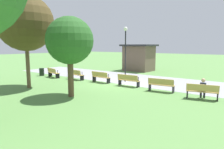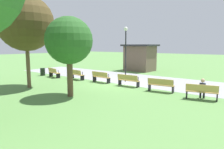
{
  "view_description": "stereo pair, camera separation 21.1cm",
  "coord_description": "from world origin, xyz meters",
  "px_view_note": "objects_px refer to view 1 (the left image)",
  "views": [
    {
      "loc": [
        9.36,
        -12.76,
        3.02
      ],
      "look_at": [
        -0.0,
        -0.32,
        0.8
      ],
      "focal_mm": 33.06,
      "sensor_mm": 36.0,
      "label": 1
    },
    {
      "loc": [
        9.53,
        -12.63,
        3.02
      ],
      "look_at": [
        -0.0,
        -0.32,
        0.8
      ],
      "focal_mm": 33.06,
      "sensor_mm": 36.0,
      "label": 2
    }
  ],
  "objects_px": {
    "bench_2": "(101,77)",
    "tree_1": "(25,23)",
    "bench_1": "(76,74)",
    "lamp_post": "(125,44)",
    "bench_5": "(202,91)",
    "bench_3": "(128,80)",
    "kiosk": "(139,57)",
    "bench_0": "(53,73)",
    "tree_3": "(70,41)",
    "person_seated": "(203,88)",
    "trash_bin": "(42,72)",
    "bench_4": "(161,85)"
  },
  "relations": [
    {
      "from": "person_seated",
      "to": "tree_3",
      "type": "xyz_separation_m",
      "value": [
        -6.4,
        -4.05,
        2.63
      ]
    },
    {
      "from": "bench_4",
      "to": "kiosk",
      "type": "height_order",
      "value": "kiosk"
    },
    {
      "from": "bench_5",
      "to": "tree_3",
      "type": "height_order",
      "value": "tree_3"
    },
    {
      "from": "bench_3",
      "to": "tree_1",
      "type": "height_order",
      "value": "tree_1"
    },
    {
      "from": "tree_3",
      "to": "bench_5",
      "type": "bearing_deg",
      "value": 31.34
    },
    {
      "from": "trash_bin",
      "to": "kiosk",
      "type": "bearing_deg",
      "value": 58.87
    },
    {
      "from": "lamp_post",
      "to": "trash_bin",
      "type": "distance_m",
      "value": 9.16
    },
    {
      "from": "trash_bin",
      "to": "person_seated",
      "type": "bearing_deg",
      "value": 0.42
    },
    {
      "from": "bench_1",
      "to": "person_seated",
      "type": "distance_m",
      "value": 10.62
    },
    {
      "from": "kiosk",
      "to": "person_seated",
      "type": "bearing_deg",
      "value": -41.5
    },
    {
      "from": "bench_1",
      "to": "tree_3",
      "type": "height_order",
      "value": "tree_3"
    },
    {
      "from": "tree_1",
      "to": "tree_3",
      "type": "relative_size",
      "value": 1.38
    },
    {
      "from": "bench_1",
      "to": "bench_5",
      "type": "bearing_deg",
      "value": 4.81
    },
    {
      "from": "bench_1",
      "to": "bench_2",
      "type": "bearing_deg",
      "value": 11.97
    },
    {
      "from": "bench_1",
      "to": "trash_bin",
      "type": "xyz_separation_m",
      "value": [
        -4.47,
        -0.41,
        -0.09
      ]
    },
    {
      "from": "kiosk",
      "to": "tree_1",
      "type": "bearing_deg",
      "value": -92.4
    },
    {
      "from": "bench_5",
      "to": "tree_1",
      "type": "relative_size",
      "value": 0.27
    },
    {
      "from": "lamp_post",
      "to": "trash_bin",
      "type": "xyz_separation_m",
      "value": [
        -8.46,
        -2.24,
        -2.7
      ]
    },
    {
      "from": "bench_5",
      "to": "tree_1",
      "type": "xyz_separation_m",
      "value": [
        -10.72,
        -4.01,
        4.05
      ]
    },
    {
      "from": "trash_bin",
      "to": "bench_2",
      "type": "bearing_deg",
      "value": 5.09
    },
    {
      "from": "tree_1",
      "to": "kiosk",
      "type": "relative_size",
      "value": 1.7
    },
    {
      "from": "tree_3",
      "to": "bench_1",
      "type": "bearing_deg",
      "value": 134.17
    },
    {
      "from": "bench_5",
      "to": "kiosk",
      "type": "distance_m",
      "value": 13.37
    },
    {
      "from": "bench_2",
      "to": "bench_3",
      "type": "xyz_separation_m",
      "value": [
        2.67,
        -0.0,
        0.0
      ]
    },
    {
      "from": "bench_0",
      "to": "bench_1",
      "type": "distance_m",
      "value": 2.67
    },
    {
      "from": "bench_5",
      "to": "trash_bin",
      "type": "bearing_deg",
      "value": 167.89
    },
    {
      "from": "bench_1",
      "to": "lamp_post",
      "type": "distance_m",
      "value": 5.11
    },
    {
      "from": "bench_2",
      "to": "lamp_post",
      "type": "xyz_separation_m",
      "value": [
        1.34,
        1.61,
        2.61
      ]
    },
    {
      "from": "bench_2",
      "to": "bench_5",
      "type": "bearing_deg",
      "value": -2.38
    },
    {
      "from": "bench_0",
      "to": "bench_4",
      "type": "xyz_separation_m",
      "value": [
        10.63,
        0.44,
        0.0
      ]
    },
    {
      "from": "bench_2",
      "to": "kiosk",
      "type": "height_order",
      "value": "kiosk"
    },
    {
      "from": "lamp_post",
      "to": "kiosk",
      "type": "height_order",
      "value": "lamp_post"
    },
    {
      "from": "bench_5",
      "to": "tree_1",
      "type": "bearing_deg",
      "value": -171.48
    },
    {
      "from": "lamp_post",
      "to": "kiosk",
      "type": "bearing_deg",
      "value": 111.3
    },
    {
      "from": "bench_2",
      "to": "tree_1",
      "type": "distance_m",
      "value": 6.77
    },
    {
      "from": "bench_1",
      "to": "bench_5",
      "type": "distance_m",
      "value": 10.64
    },
    {
      "from": "bench_3",
      "to": "lamp_post",
      "type": "bearing_deg",
      "value": 127.35
    },
    {
      "from": "bench_2",
      "to": "bench_0",
      "type": "bearing_deg",
      "value": -170.44
    },
    {
      "from": "bench_2",
      "to": "bench_5",
      "type": "height_order",
      "value": "same"
    },
    {
      "from": "bench_2",
      "to": "bench_1",
      "type": "bearing_deg",
      "value": -172.82
    },
    {
      "from": "bench_0",
      "to": "tree_3",
      "type": "relative_size",
      "value": 0.37
    },
    {
      "from": "lamp_post",
      "to": "kiosk",
      "type": "relative_size",
      "value": 1.18
    },
    {
      "from": "bench_1",
      "to": "bench_5",
      "type": "relative_size",
      "value": 0.99
    },
    {
      "from": "bench_4",
      "to": "lamp_post",
      "type": "relative_size",
      "value": 0.38
    },
    {
      "from": "bench_1",
      "to": "trash_bin",
      "type": "distance_m",
      "value": 4.49
    },
    {
      "from": "kiosk",
      "to": "bench_2",
      "type": "bearing_deg",
      "value": -77.47
    },
    {
      "from": "bench_0",
      "to": "kiosk",
      "type": "xyz_separation_m",
      "value": [
        3.84,
        9.42,
        1.12
      ]
    },
    {
      "from": "tree_1",
      "to": "kiosk",
      "type": "height_order",
      "value": "tree_1"
    },
    {
      "from": "bench_4",
      "to": "tree_1",
      "type": "xyz_separation_m",
      "value": [
        -8.08,
        -4.45,
        4.05
      ]
    },
    {
      "from": "bench_4",
      "to": "kiosk",
      "type": "bearing_deg",
      "value": 119.88
    }
  ]
}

